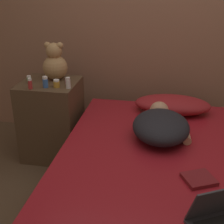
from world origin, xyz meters
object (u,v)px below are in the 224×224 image
at_px(bottle_pink, 67,81).
at_px(bottle_amber, 57,84).
at_px(bottle_red, 30,84).
at_px(bottle_green, 29,79).
at_px(person_lying, 161,125).
at_px(book, 199,179).
at_px(teddy_bear, 55,63).
at_px(bottle_white, 68,83).
at_px(bottle_blue, 45,82).
at_px(pillow, 172,105).

relative_size(bottle_pink, bottle_amber, 0.88).
relative_size(bottle_red, bottle_green, 1.49).
height_order(person_lying, bottle_red, bottle_red).
bearing_deg(bottle_red, book, -27.67).
xyz_separation_m(teddy_bear, bottle_white, (0.18, -0.21, -0.10)).
distance_m(person_lying, teddy_bear, 1.09).
relative_size(bottle_blue, book, 0.43).
bearing_deg(bottle_amber, bottle_pink, 53.19).
relative_size(bottle_amber, book, 0.30).
bearing_deg(bottle_green, person_lying, -16.20).
height_order(pillow, bottle_red, bottle_red).
distance_m(bottle_pink, book, 1.37).
relative_size(bottle_white, book, 0.43).
bearing_deg(bottle_green, pillow, 5.68).
distance_m(bottle_white, bottle_green, 0.38).
height_order(bottle_amber, bottle_white, bottle_white).
bearing_deg(bottle_pink, bottle_blue, -144.89).
xyz_separation_m(teddy_bear, bottle_pink, (0.14, -0.12, -0.12)).
bearing_deg(bottle_blue, bottle_amber, 13.60).
height_order(bottle_red, book, bottle_red).
bearing_deg(person_lying, bottle_pink, 152.41).
relative_size(bottle_amber, bottle_red, 0.72).
relative_size(pillow, bottle_red, 7.09).
relative_size(pillow, bottle_green, 10.55).
distance_m(teddy_bear, bottle_red, 0.32).
height_order(bottle_amber, bottle_red, bottle_red).
distance_m(pillow, bottle_green, 1.24).
distance_m(bottle_amber, bottle_green, 0.28).
bearing_deg(bottle_green, teddy_bear, 33.45).
distance_m(pillow, bottle_white, 0.90).
distance_m(bottle_red, book, 1.50).
bearing_deg(bottle_white, bottle_amber, 176.17).
distance_m(person_lying, bottle_blue, 1.01).
relative_size(pillow, person_lying, 0.98).
bearing_deg(bottle_blue, pillow, 11.67).
relative_size(bottle_amber, bottle_green, 1.07).
height_order(bottle_blue, bottle_green, bottle_blue).
bearing_deg(bottle_blue, bottle_pink, 35.11).
relative_size(teddy_bear, bottle_blue, 3.53).
relative_size(bottle_white, bottle_green, 1.53).
bearing_deg(person_lying, bottle_blue, 161.54).
height_order(person_lying, bottle_pink, bottle_pink).
xyz_separation_m(bottle_green, book, (1.38, -0.83, -0.25)).
bearing_deg(bottle_green, bottle_amber, -14.82).
relative_size(teddy_bear, bottle_amber, 5.08).
distance_m(person_lying, bottle_white, 0.83).
bearing_deg(bottle_blue, bottle_green, 153.23).
relative_size(teddy_bear, bottle_red, 3.65).
relative_size(bottle_blue, bottle_green, 1.54).
distance_m(bottle_pink, bottle_red, 0.31).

